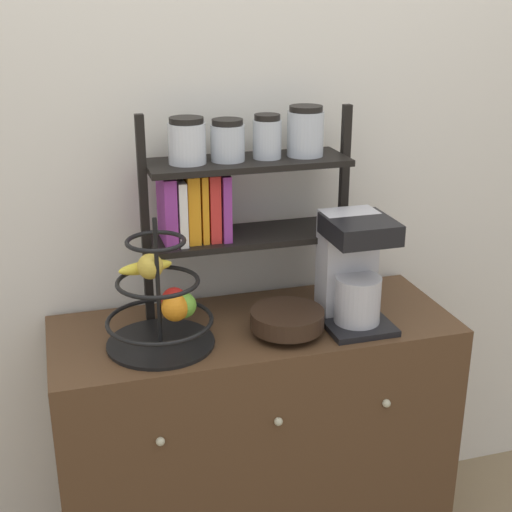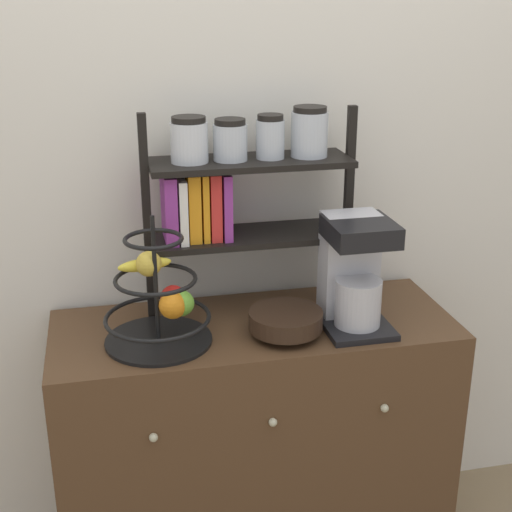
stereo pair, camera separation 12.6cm
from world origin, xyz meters
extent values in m
cube|color=silver|center=(0.00, 0.50, 1.30)|extent=(7.00, 0.05, 2.60)
cube|color=#4C331E|center=(0.00, 0.23, 0.42)|extent=(1.17, 0.45, 0.85)
sphere|color=#B2AD8C|center=(-0.32, -0.01, 0.66)|extent=(0.02, 0.02, 0.02)
sphere|color=#B2AD8C|center=(0.00, -0.01, 0.66)|extent=(0.02, 0.02, 0.02)
sphere|color=#B2AD8C|center=(0.32, -0.01, 0.66)|extent=(0.02, 0.02, 0.02)
cube|color=black|center=(0.28, 0.15, 0.86)|extent=(0.19, 0.24, 0.02)
cube|color=#B7B7BC|center=(0.28, 0.21, 1.02)|extent=(0.16, 0.09, 0.31)
cylinder|color=#B7B7BC|center=(0.28, 0.13, 0.93)|extent=(0.13, 0.13, 0.14)
cube|color=black|center=(0.28, 0.13, 1.14)|extent=(0.18, 0.19, 0.06)
cylinder|color=black|center=(-0.28, 0.17, 0.85)|extent=(0.30, 0.30, 0.01)
cylinder|color=black|center=(-0.28, 0.17, 1.04)|extent=(0.01, 0.01, 0.36)
torus|color=black|center=(-0.28, 0.17, 0.92)|extent=(0.29, 0.29, 0.01)
torus|color=black|center=(-0.28, 0.17, 1.04)|extent=(0.23, 0.23, 0.01)
torus|color=black|center=(-0.28, 0.17, 1.15)|extent=(0.16, 0.16, 0.01)
sphere|color=red|center=(-0.23, 0.21, 0.96)|extent=(0.07, 0.07, 0.07)
sphere|color=#6BAD33|center=(-0.22, 0.17, 0.96)|extent=(0.07, 0.07, 0.07)
sphere|color=orange|center=(-0.24, 0.16, 0.96)|extent=(0.08, 0.08, 0.08)
ellipsoid|color=yellow|center=(-0.31, 0.23, 1.06)|extent=(0.15, 0.06, 0.04)
sphere|color=gold|center=(-0.30, 0.20, 1.07)|extent=(0.07, 0.07, 0.07)
cylinder|color=black|center=(0.07, 0.14, 0.86)|extent=(0.11, 0.11, 0.02)
cylinder|color=black|center=(0.07, 0.14, 0.90)|extent=(0.21, 0.21, 0.05)
cube|color=black|center=(-0.29, 0.35, 1.15)|extent=(0.02, 0.02, 0.60)
cube|color=black|center=(0.32, 0.35, 1.15)|extent=(0.02, 0.02, 0.60)
cube|color=black|center=(0.01, 0.35, 1.08)|extent=(0.58, 0.20, 0.02)
cube|color=black|center=(0.01, 0.35, 1.30)|extent=(0.58, 0.20, 0.02)
cube|color=#8C338C|center=(-0.22, 0.35, 1.18)|extent=(0.03, 0.16, 0.20)
cube|color=white|center=(-0.19, 0.35, 1.18)|extent=(0.02, 0.16, 0.18)
cube|color=orange|center=(-0.16, 0.35, 1.18)|extent=(0.03, 0.13, 0.20)
cube|color=orange|center=(-0.12, 0.35, 1.18)|extent=(0.02, 0.13, 0.20)
cube|color=red|center=(-0.10, 0.35, 1.18)|extent=(0.03, 0.13, 0.20)
cube|color=#8C338C|center=(-0.06, 0.35, 1.18)|extent=(0.02, 0.15, 0.19)
cylinder|color=silver|center=(-0.16, 0.35, 1.37)|extent=(0.11, 0.11, 0.11)
cylinder|color=black|center=(-0.16, 0.35, 1.43)|extent=(0.09, 0.09, 0.02)
cylinder|color=silver|center=(-0.04, 0.35, 1.36)|extent=(0.10, 0.10, 0.10)
cylinder|color=black|center=(-0.04, 0.35, 1.42)|extent=(0.09, 0.09, 0.02)
cylinder|color=silver|center=(0.07, 0.35, 1.36)|extent=(0.08, 0.08, 0.11)
cylinder|color=black|center=(0.07, 0.35, 1.43)|extent=(0.07, 0.07, 0.02)
cylinder|color=silver|center=(0.19, 0.35, 1.37)|extent=(0.11, 0.11, 0.13)
cylinder|color=black|center=(0.19, 0.35, 1.45)|extent=(0.10, 0.10, 0.02)
camera|label=1|loc=(-0.52, -1.58, 1.76)|focal=50.00mm
camera|label=2|loc=(-0.40, -1.61, 1.76)|focal=50.00mm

